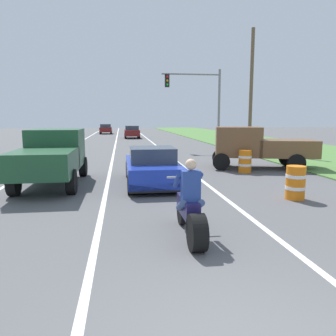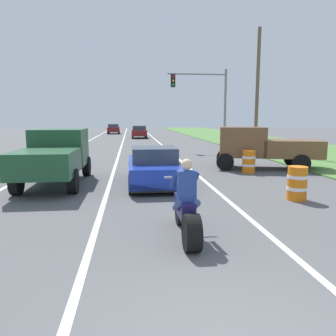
% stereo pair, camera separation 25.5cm
% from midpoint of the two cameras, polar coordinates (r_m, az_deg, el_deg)
% --- Properties ---
extents(lane_stripe_left_solid, '(0.14, 120.00, 0.01)m').
position_cam_midpoint_polar(lane_stripe_left_solid, '(23.23, -17.03, 2.31)').
color(lane_stripe_left_solid, white).
rests_on(lane_stripe_left_solid, ground).
extents(lane_stripe_right_solid, '(0.14, 120.00, 0.01)m').
position_cam_midpoint_polar(lane_stripe_right_solid, '(23.03, 0.88, 2.63)').
color(lane_stripe_right_solid, white).
rests_on(lane_stripe_right_solid, ground).
extents(lane_stripe_centre_dashed, '(0.14, 120.00, 0.01)m').
position_cam_midpoint_polar(lane_stripe_centre_dashed, '(22.85, -8.12, 2.50)').
color(lane_stripe_centre_dashed, white).
rests_on(lane_stripe_centre_dashed, ground).
extents(grass_verge_right, '(10.00, 120.00, 0.06)m').
position_cam_midpoint_polar(grass_verge_right, '(26.31, 23.33, 2.74)').
color(grass_verge_right, '#517F3D').
rests_on(grass_verge_right, ground).
extents(motorcycle_with_rider, '(0.70, 2.21, 1.62)m').
position_cam_midpoint_polar(motorcycle_with_rider, '(6.58, 4.30, -7.33)').
color(motorcycle_with_rider, black).
rests_on(motorcycle_with_rider, ground).
extents(sports_car_blue, '(1.84, 4.30, 1.37)m').
position_cam_midpoint_polar(sports_car_blue, '(12.02, -1.84, 0.14)').
color(sports_car_blue, '#1E38B2').
rests_on(sports_car_blue, ground).
extents(pickup_truck_left_lane_dark_green, '(2.02, 4.80, 1.98)m').
position_cam_midpoint_polar(pickup_truck_left_lane_dark_green, '(12.59, -18.35, 2.29)').
color(pickup_truck_left_lane_dark_green, '#1E4C2D').
rests_on(pickup_truck_left_lane_dark_green, ground).
extents(pickup_truck_right_shoulder_brown, '(5.14, 3.14, 1.98)m').
position_cam_midpoint_polar(pickup_truck_right_shoulder_brown, '(16.42, 16.34, 3.75)').
color(pickup_truck_right_shoulder_brown, brown).
rests_on(pickup_truck_right_shoulder_brown, ground).
extents(traffic_light_mast_near, '(4.46, 0.34, 6.00)m').
position_cam_midpoint_polar(traffic_light_mast_near, '(25.34, 7.15, 12.13)').
color(traffic_light_mast_near, gray).
rests_on(traffic_light_mast_near, ground).
extents(utility_pole_roadside, '(0.24, 0.24, 8.40)m').
position_cam_midpoint_polar(utility_pole_roadside, '(23.97, 15.45, 12.61)').
color(utility_pole_roadside, brown).
rests_on(utility_pole_roadside, ground).
extents(construction_barrel_nearest, '(0.58, 0.58, 1.00)m').
position_cam_midpoint_polar(construction_barrel_nearest, '(10.47, 22.05, -2.45)').
color(construction_barrel_nearest, orange).
rests_on(construction_barrel_nearest, ground).
extents(construction_barrel_mid, '(0.58, 0.58, 1.00)m').
position_cam_midpoint_polar(construction_barrel_mid, '(14.99, 14.24, 1.08)').
color(construction_barrel_mid, orange).
rests_on(construction_barrel_mid, ground).
extents(distant_car_far_ahead, '(1.80, 4.00, 1.50)m').
position_cam_midpoint_polar(distant_car_far_ahead, '(40.40, -4.84, 6.26)').
color(distant_car_far_ahead, maroon).
rests_on(distant_car_far_ahead, ground).
extents(distant_car_further_ahead, '(1.80, 4.00, 1.50)m').
position_cam_midpoint_polar(distant_car_further_ahead, '(52.21, -9.23, 6.71)').
color(distant_car_further_ahead, maroon).
rests_on(distant_car_further_ahead, ground).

